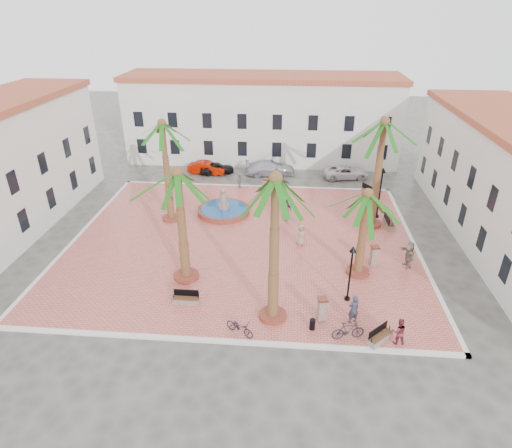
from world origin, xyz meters
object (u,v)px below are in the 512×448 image
Objects in this scene: lamppost_s at (351,264)px; litter_bin at (312,324)px; car_white at (346,172)px; car_black at (217,168)px; bench_se at (380,337)px; car_red at (207,168)px; bench_ne at (370,192)px; lamppost_e at (381,184)px; pedestrian_fountain_a at (301,235)px; bollard_e at (374,255)px; pedestrian_fountain_b at (286,209)px; cyclist_b at (399,331)px; bollard_n at (266,186)px; palm_s at (275,195)px; bicycle_a at (240,327)px; cyclist_a at (354,309)px; fountain at (224,210)px; bicycle_b at (348,331)px; palm_e at (366,205)px; bench_s at (186,300)px; car_silver at (270,168)px; palm_nw at (163,134)px; pedestrian_east at (409,254)px; palm_ne at (383,134)px; bench_e at (389,223)px; bollard_se at (322,309)px; palm_sw at (178,187)px.

litter_bin is at bearing -127.96° from lamppost_s.
car_black is at bearing 79.11° from car_white.
car_red is at bearing 76.06° from bench_se.
bench_ne is 17.20m from car_red.
pedestrian_fountain_a is at bearing -141.08° from lamppost_e.
bollard_e is 9.07m from pedestrian_fountain_b.
cyclist_b is (0.09, -7.65, 0.00)m from bollard_e.
bollard_n is 5.79m from pedestrian_fountain_b.
car_black is (-7.15, 23.32, -7.25)m from palm_s.
bicycle_a is at bearing -158.91° from car_red.
pedestrian_fountain_b reaches higher than bollard_n.
bicycle_a is at bearing -9.52° from cyclist_a.
pedestrian_fountain_a is 17.25m from car_black.
fountain is 13.74m from bollard_e.
bicycle_a reaches higher than litter_bin.
bicycle_a is at bearing 121.39° from bench_ne.
palm_e is at bearing -24.72° from bicycle_b.
bench_s is 0.89× the size of cyclist_a.
pedestrian_fountain_b is at bearing -95.18° from cyclist_a.
pedestrian_fountain_b is 0.40× the size of car_white.
car_silver is (-8.17, 25.06, -0.18)m from cyclist_b.
palm_s is at bearing 154.06° from car_white.
palm_nw reaches higher than pedestrian_east.
cyclist_a reaches higher than pedestrian_fountain_a.
bollard_e is (11.59, -7.37, 0.48)m from fountain.
fountain is 2.92× the size of bench_se.
palm_ne reaches higher than bench_e.
pedestrian_fountain_b is (-7.01, 0.43, -6.68)m from palm_ne.
bicycle_b is at bearing 136.13° from bench_ne.
cyclist_a is at bearing -104.71° from lamppost_e.
palm_e is 4.07× the size of bollard_se.
palm_ne is at bearing 41.97° from bench_s.
lamppost_e is at bearing -27.65° from bicycle_b.
palm_s is at bearing -120.75° from lamppost_e.
pedestrian_fountain_a is at bearing 137.70° from palm_e.
car_red is at bearing 109.50° from palm_s.
palm_s reaches higher than bench_se.
bench_se is 7.60m from bicycle_a.
palm_ne is at bearing 68.24° from litter_bin.
bollard_n is 15.97m from pedestrian_east.
bench_e is at bearing -143.19° from car_black.
bollard_se reaches higher than car_silver.
palm_sw is 1.49× the size of car_silver.
bollard_se is at bearing -23.86° from cyclist_b.
pedestrian_east is (4.46, 6.22, 0.04)m from cyclist_a.
bicycle_a is 5.88m from bicycle_b.
bollard_n is 10.14m from pedestrian_fountain_a.
bench_s is 22.55m from car_black.
cyclist_b reaches higher than bench_ne.
pedestrian_fountain_a is (-1.11, 8.53, 0.05)m from bollard_se.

